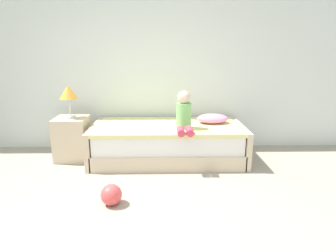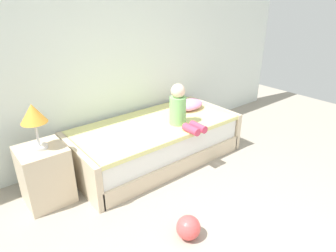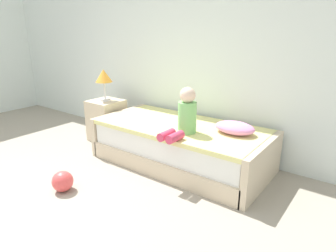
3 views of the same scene
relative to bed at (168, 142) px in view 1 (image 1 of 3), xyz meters
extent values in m
cube|color=silver|center=(-0.66, 0.60, 1.20)|extent=(7.20, 0.10, 2.90)
cube|color=beige|center=(0.00, 0.00, -0.15)|extent=(2.00, 1.00, 0.20)
cube|color=white|center=(0.00, 0.00, 0.08)|extent=(1.94, 0.94, 0.25)
cube|color=#E5E08C|center=(0.00, 0.00, 0.23)|extent=(1.98, 0.98, 0.05)
cube|color=beige|center=(-1.02, 0.00, 0.00)|extent=(0.07, 1.00, 0.50)
cube|color=beige|center=(1.02, 0.00, 0.00)|extent=(0.07, 1.00, 0.50)
cube|color=beige|center=(-1.35, 0.03, 0.05)|extent=(0.44, 0.44, 0.60)
cylinder|color=silver|center=(-1.35, 0.03, 0.37)|extent=(0.15, 0.15, 0.03)
cylinder|color=silver|center=(-1.35, 0.03, 0.50)|extent=(0.02, 0.02, 0.24)
cone|color=#F29E33|center=(-1.35, 0.03, 0.71)|extent=(0.24, 0.24, 0.18)
cylinder|color=#7FC672|center=(0.21, -0.18, 0.42)|extent=(0.20, 0.20, 0.34)
sphere|color=beige|center=(0.21, -0.18, 0.67)|extent=(0.17, 0.17, 0.17)
cylinder|color=#D83F60|center=(0.15, -0.48, 0.30)|extent=(0.09, 0.22, 0.09)
cylinder|color=#D83F60|center=(0.26, -0.48, 0.30)|extent=(0.09, 0.22, 0.09)
ellipsoid|color=#EA8CC6|center=(0.64, 0.10, 0.32)|extent=(0.44, 0.30, 0.13)
sphere|color=#E54C4C|center=(-0.59, -1.26, -0.14)|extent=(0.21, 0.21, 0.21)
camera|label=1|loc=(-0.07, -3.86, 1.26)|focal=30.63mm
camera|label=2|loc=(-1.95, -2.66, 1.70)|focal=31.40mm
camera|label=3|loc=(1.84, -2.71, 1.31)|focal=31.00mm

